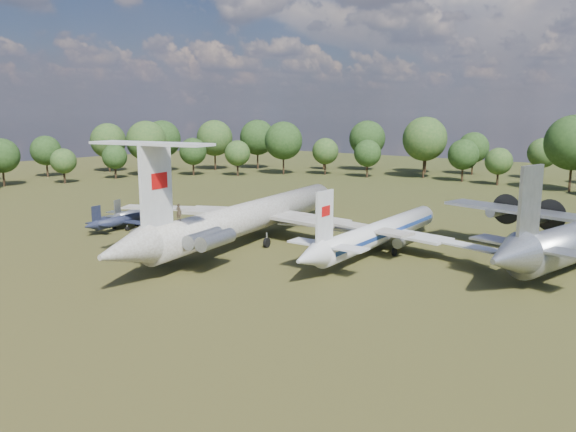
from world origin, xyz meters
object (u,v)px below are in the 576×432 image
Objects in this scene: il62_airliner at (254,221)px; small_prop_northwest at (135,215)px; small_prop_west at (122,223)px; tu104_jet at (380,236)px; person_on_il62 at (179,212)px.

small_prop_northwest is (-24.23, -1.21, -1.72)m from il62_airliner.
small_prop_northwest is (-3.70, 5.04, -0.01)m from small_prop_west.
tu104_jet reaches higher than small_prop_northwest.
person_on_il62 is (2.88, -15.18, 3.67)m from il62_airliner.
person_on_il62 is (27.10, -13.97, 5.39)m from small_prop_northwest.
person_on_il62 is at bearing -47.79° from small_prop_northwest.
person_on_il62 is (23.41, -8.93, 5.38)m from small_prop_west.
small_prop_northwest is at bearing -42.10° from person_on_il62.
tu104_jet is at bearing -10.83° from small_prop_northwest.
small_prop_west is at bearing -74.27° from small_prop_northwest.
il62_airliner is at bearing 9.26° from small_prop_west.
tu104_jet is 2.70× the size of small_prop_west.
il62_airliner is 16.96m from tu104_jet.
tu104_jet is 40.79m from small_prop_northwest.
tu104_jet is (15.97, 5.66, -0.82)m from il62_airliner.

